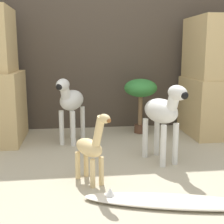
% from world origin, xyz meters
% --- Properties ---
extents(ground_plane, '(14.00, 14.00, 0.00)m').
position_xyz_m(ground_plane, '(0.00, 0.00, 0.00)').
color(ground_plane, '#B2A88E').
extents(wall_back, '(6.40, 0.08, 2.20)m').
position_xyz_m(wall_back, '(0.00, 1.70, 1.10)').
color(wall_back, '#473D33').
rests_on(wall_back, ground_plane).
extents(rock_pillar_right, '(0.74, 0.69, 1.26)m').
position_xyz_m(rock_pillar_right, '(1.25, 1.21, 0.61)').
color(rock_pillar_right, tan).
rests_on(rock_pillar_right, ground_plane).
extents(zebra_right, '(0.31, 0.51, 0.66)m').
position_xyz_m(zebra_right, '(0.36, 0.41, 0.42)').
color(zebra_right, silver).
rests_on(zebra_right, ground_plane).
extents(zebra_left, '(0.33, 0.51, 0.66)m').
position_xyz_m(zebra_left, '(-0.39, 1.06, 0.42)').
color(zebra_left, silver).
rests_on(zebra_left, ground_plane).
extents(giraffe_figurine, '(0.26, 0.37, 0.52)m').
position_xyz_m(giraffe_figurine, '(-0.25, 0.06, 0.26)').
color(giraffe_figurine, '#E0C184').
rests_on(giraffe_figurine, ground_plane).
extents(potted_palm_front, '(0.36, 0.36, 0.61)m').
position_xyz_m(potted_palm_front, '(0.38, 1.34, 0.48)').
color(potted_palm_front, '#513323').
rests_on(potted_palm_front, ground_plane).
extents(surfboard, '(1.09, 0.45, 0.09)m').
position_xyz_m(surfboard, '(0.21, -0.31, 0.02)').
color(surfboard, silver).
rests_on(surfboard, ground_plane).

